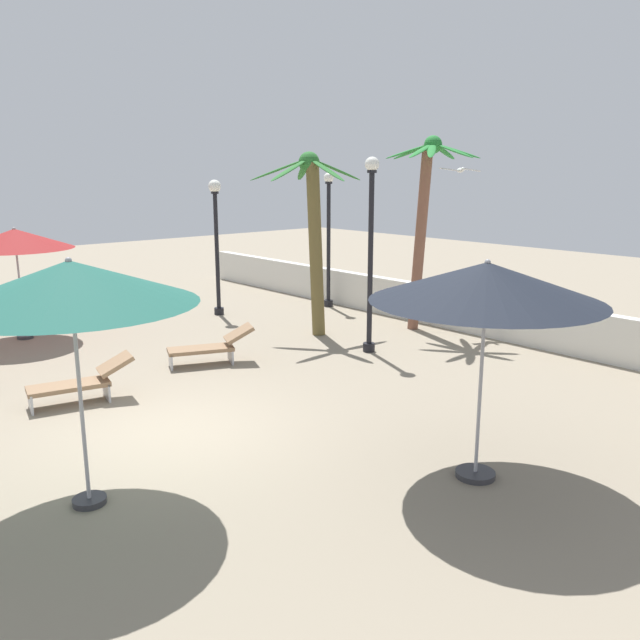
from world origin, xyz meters
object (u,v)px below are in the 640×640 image
object	(u,v)px
patio_umbrella_2	(70,283)
palm_tree_1	(313,222)
lamp_post_1	(216,234)
seagull_0	(460,170)
lamp_post_3	(329,234)
lounge_chair_1	(211,346)
patio_umbrella_1	(486,283)
lounge_chair_0	(82,381)
palm_tree_0	(424,209)
patio_umbrella_3	(15,239)
lamp_post_2	(371,245)

from	to	relation	value
patio_umbrella_2	palm_tree_1	world-z (taller)	palm_tree_1
patio_umbrella_2	palm_tree_1	bearing A→B (deg)	121.21
lamp_post_1	seagull_0	size ratio (longest dim) A/B	3.66
lamp_post_3	lounge_chair_1	size ratio (longest dim) A/B	2.13
patio_umbrella_1	lamp_post_3	world-z (taller)	lamp_post_3
seagull_0	palm_tree_1	bearing A→B (deg)	-120.18
lounge_chair_0	palm_tree_0	bearing A→B (deg)	86.62
patio_umbrella_1	patio_umbrella_3	bearing A→B (deg)	-169.79
lamp_post_3	patio_umbrella_2	bearing A→B (deg)	-56.06
patio_umbrella_2	seagull_0	xyz separation A→B (m)	(-2.87, 11.30, 1.32)
patio_umbrella_1	patio_umbrella_3	size ratio (longest dim) A/B	1.09
patio_umbrella_3	lounge_chair_1	distance (m)	5.93
lamp_post_2	patio_umbrella_1	bearing A→B (deg)	-32.60
palm_tree_0	seagull_0	xyz separation A→B (m)	(0.29, 1.04, 0.96)
patio_umbrella_3	seagull_0	size ratio (longest dim) A/B	2.63
palm_tree_1	seagull_0	world-z (taller)	palm_tree_1
lounge_chair_0	lounge_chair_1	distance (m)	3.12
patio_umbrella_2	patio_umbrella_3	distance (m)	9.48
patio_umbrella_2	palm_tree_0	distance (m)	10.75
patio_umbrella_3	palm_tree_0	bearing A→B (deg)	53.29
lamp_post_2	seagull_0	size ratio (longest dim) A/B	4.17
palm_tree_1	lamp_post_3	bearing A→B (deg)	131.29
palm_tree_0	lamp_post_1	distance (m)	6.03
seagull_0	lamp_post_1	bearing A→B (deg)	-144.30
palm_tree_0	palm_tree_1	size ratio (longest dim) A/B	1.08
palm_tree_1	lounge_chair_1	bearing A→B (deg)	-80.07
lamp_post_3	lounge_chair_1	xyz separation A→B (m)	(2.89, -6.09, -1.84)
patio_umbrella_3	palm_tree_1	size ratio (longest dim) A/B	0.61
patio_umbrella_2	lounge_chair_1	size ratio (longest dim) A/B	1.64
palm_tree_1	lamp_post_1	bearing A→B (deg)	-170.35
lamp_post_1	seagull_0	xyz separation A→B (m)	(5.51, 3.96, 1.78)
lamp_post_3	seagull_0	bearing A→B (deg)	10.06
patio_umbrella_1	lamp_post_2	xyz separation A→B (m)	(-5.44, 3.48, -0.22)
patio_umbrella_1	lamp_post_3	bearing A→B (deg)	147.74
lamp_post_3	seagull_0	size ratio (longest dim) A/B	3.84
patio_umbrella_1	palm_tree_0	bearing A→B (deg)	135.01
patio_umbrella_3	lounge_chair_0	bearing A→B (deg)	-7.53
patio_umbrella_1	patio_umbrella_2	world-z (taller)	patio_umbrella_2
patio_umbrella_2	seagull_0	size ratio (longest dim) A/B	2.96
patio_umbrella_2	patio_umbrella_1	bearing A→B (deg)	56.77
palm_tree_0	palm_tree_1	bearing A→B (deg)	-125.59
patio_umbrella_1	lounge_chair_1	distance (m)	7.39
lamp_post_1	lounge_chair_0	world-z (taller)	lamp_post_1
lounge_chair_0	seagull_0	world-z (taller)	seagull_0
palm_tree_0	lamp_post_3	world-z (taller)	palm_tree_0
patio_umbrella_2	lamp_post_3	distance (m)	12.73
palm_tree_1	lamp_post_2	world-z (taller)	palm_tree_1
lounge_chair_1	patio_umbrella_3	bearing A→B (deg)	-155.03
lamp_post_2	lamp_post_3	size ratio (longest dim) A/B	1.08
lamp_post_2	palm_tree_0	bearing A→B (deg)	102.04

